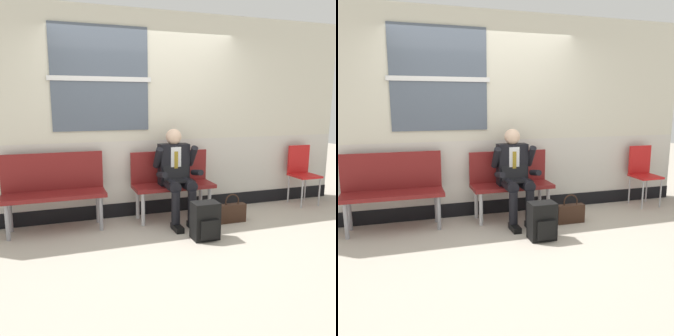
{
  "view_description": "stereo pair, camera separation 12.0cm",
  "coord_description": "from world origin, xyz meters",
  "views": [
    {
      "loc": [
        -1.23,
        -3.98,
        1.58
      ],
      "look_at": [
        0.15,
        0.17,
        0.75
      ],
      "focal_mm": 37.36,
      "sensor_mm": 36.0,
      "label": 1
    },
    {
      "loc": [
        -1.11,
        -4.02,
        1.58
      ],
      "look_at": [
        0.15,
        0.17,
        0.75
      ],
      "focal_mm": 37.36,
      "sensor_mm": 36.0,
      "label": 2
    }
  ],
  "objects": [
    {
      "name": "handbag",
      "position": [
        0.98,
        -0.02,
        0.13
      ],
      "size": [
        0.38,
        0.11,
        0.39
      ],
      "color": "#331E14",
      "rests_on": "ground"
    },
    {
      "name": "bench_with_person",
      "position": [
        0.29,
        0.44,
        0.53
      ],
      "size": [
        1.1,
        0.42,
        0.91
      ],
      "color": "maroon",
      "rests_on": "ground"
    },
    {
      "name": "folding_chair",
      "position": [
        2.44,
        0.45,
        0.55
      ],
      "size": [
        0.38,
        0.38,
        0.91
      ],
      "color": "red",
      "rests_on": "ground"
    },
    {
      "name": "person_seated",
      "position": [
        0.29,
        0.24,
        0.66
      ],
      "size": [
        0.57,
        0.7,
        1.23
      ],
      "color": "black",
      "rests_on": "ground"
    },
    {
      "name": "station_wall",
      "position": [
        -0.01,
        0.72,
        1.38
      ],
      "size": [
        6.22,
        0.17,
        2.77
      ],
      "color": "beige",
      "rests_on": "ground"
    },
    {
      "name": "ground_plane",
      "position": [
        0.0,
        0.0,
        0.0
      ],
      "size": [
        18.0,
        18.0,
        0.0
      ],
      "primitive_type": "plane",
      "color": "#B2A899"
    },
    {
      "name": "bench_empty",
      "position": [
        -1.25,
        0.45,
        0.55
      ],
      "size": [
        1.23,
        0.42,
        0.96
      ],
      "color": "maroon",
      "rests_on": "ground"
    },
    {
      "name": "backpack",
      "position": [
        0.4,
        -0.45,
        0.22
      ],
      "size": [
        0.31,
        0.26,
        0.44
      ],
      "color": "black",
      "rests_on": "ground"
    }
  ]
}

